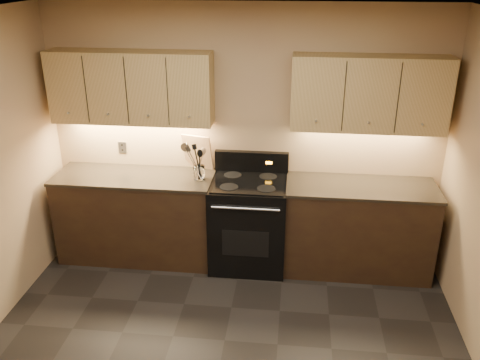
% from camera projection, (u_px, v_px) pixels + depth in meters
% --- Properties ---
extents(ceiling, '(4.00, 4.00, 0.00)m').
position_uv_depth(ceiling, '(208.00, 26.00, 2.83)').
color(ceiling, silver).
rests_on(ceiling, wall_back).
extents(wall_back, '(4.00, 0.04, 2.60)m').
position_uv_depth(wall_back, '(244.00, 135.00, 5.17)').
color(wall_back, tan).
rests_on(wall_back, ground).
extents(counter_left, '(1.62, 0.62, 0.93)m').
position_uv_depth(counter_left, '(137.00, 216.00, 5.34)').
color(counter_left, black).
rests_on(counter_left, ground).
extents(counter_right, '(1.46, 0.62, 0.93)m').
position_uv_depth(counter_right, '(358.00, 228.00, 5.11)').
color(counter_right, black).
rests_on(counter_right, ground).
extents(stove, '(0.76, 0.68, 1.14)m').
position_uv_depth(stove, '(249.00, 222.00, 5.20)').
color(stove, black).
rests_on(stove, ground).
extents(upper_cab_left, '(1.60, 0.30, 0.70)m').
position_uv_depth(upper_cab_left, '(131.00, 87.00, 4.95)').
color(upper_cab_left, tan).
rests_on(upper_cab_left, wall_back).
extents(upper_cab_right, '(1.44, 0.30, 0.70)m').
position_uv_depth(upper_cab_right, '(369.00, 94.00, 4.71)').
color(upper_cab_right, tan).
rests_on(upper_cab_right, wall_back).
extents(outlet_plate, '(0.08, 0.01, 0.12)m').
position_uv_depth(outlet_plate, '(122.00, 147.00, 5.37)').
color(outlet_plate, '#B2B5BA').
rests_on(outlet_plate, wall_back).
extents(utensil_crock, '(0.13, 0.13, 0.14)m').
position_uv_depth(utensil_crock, '(199.00, 173.00, 5.05)').
color(utensil_crock, white).
rests_on(utensil_crock, counter_left).
extents(cutting_board, '(0.33, 0.19, 0.38)m').
position_uv_depth(cutting_board, '(198.00, 152.00, 5.24)').
color(cutting_board, tan).
rests_on(cutting_board, counter_left).
extents(wooden_spoon, '(0.14, 0.13, 0.31)m').
position_uv_depth(wooden_spoon, '(196.00, 163.00, 5.01)').
color(wooden_spoon, tan).
rests_on(wooden_spoon, utensil_crock).
extents(black_spoon, '(0.10, 0.13, 0.33)m').
position_uv_depth(black_spoon, '(199.00, 162.00, 5.02)').
color(black_spoon, black).
rests_on(black_spoon, utensil_crock).
extents(black_turner, '(0.17, 0.13, 0.38)m').
position_uv_depth(black_turner, '(200.00, 161.00, 4.98)').
color(black_turner, black).
rests_on(black_turner, utensil_crock).
extents(steel_spatula, '(0.23, 0.11, 0.38)m').
position_uv_depth(steel_spatula, '(201.00, 160.00, 5.00)').
color(steel_spatula, silver).
rests_on(steel_spatula, utensil_crock).
extents(steel_skimmer, '(0.26, 0.13, 0.37)m').
position_uv_depth(steel_skimmer, '(200.00, 161.00, 4.98)').
color(steel_skimmer, silver).
rests_on(steel_skimmer, utensil_crock).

